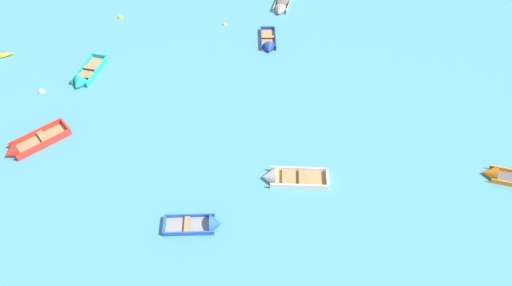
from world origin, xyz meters
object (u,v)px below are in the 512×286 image
at_px(rowboat_white_near_camera, 282,178).
at_px(rowboat_blue_cluster_outer, 205,224).
at_px(rowboat_grey_far_left, 282,4).
at_px(mooring_buoy_near_foreground, 42,92).
at_px(mooring_buoy_between_boats_left, 121,17).
at_px(rowboat_deep_blue_center, 269,45).
at_px(rowboat_turquoise_midfield_left, 84,78).
at_px(rowboat_orange_back_row_right, 502,176).
at_px(mooring_buoy_far_field, 225,24).
at_px(rowboat_red_back_row_left, 25,147).

relative_size(rowboat_white_near_camera, rowboat_blue_cluster_outer, 1.23).
distance_m(rowboat_grey_far_left, mooring_buoy_near_foreground, 21.75).
bearing_deg(mooring_buoy_between_boats_left, rowboat_grey_far_left, -6.06).
height_order(rowboat_deep_blue_center, mooring_buoy_between_boats_left, rowboat_deep_blue_center).
bearing_deg(rowboat_turquoise_midfield_left, rowboat_blue_cluster_outer, -64.05).
distance_m(rowboat_blue_cluster_outer, mooring_buoy_near_foreground, 17.53).
distance_m(rowboat_white_near_camera, rowboat_blue_cluster_outer, 5.67).
xyz_separation_m(rowboat_blue_cluster_outer, rowboat_turquoise_midfield_left, (-7.21, 14.82, 0.04)).
bearing_deg(mooring_buoy_near_foreground, rowboat_orange_back_row_right, -26.93).
height_order(rowboat_white_near_camera, rowboat_turquoise_midfield_left, rowboat_white_near_camera).
distance_m(rowboat_orange_back_row_right, mooring_buoy_far_field, 24.87).
bearing_deg(rowboat_red_back_row_left, rowboat_deep_blue_center, 21.86).
height_order(rowboat_blue_cluster_outer, rowboat_deep_blue_center, rowboat_blue_cluster_outer).
bearing_deg(rowboat_orange_back_row_right, mooring_buoy_near_foreground, 153.07).
relative_size(mooring_buoy_between_boats_left, mooring_buoy_far_field, 1.21).
height_order(rowboat_grey_far_left, rowboat_deep_blue_center, rowboat_grey_far_left).
height_order(rowboat_turquoise_midfield_left, rowboat_deep_blue_center, rowboat_turquoise_midfield_left).
bearing_deg(rowboat_deep_blue_center, rowboat_blue_cluster_outer, -115.66).
bearing_deg(rowboat_deep_blue_center, mooring_buoy_far_field, 126.61).
relative_size(rowboat_white_near_camera, mooring_buoy_near_foreground, 9.88).
distance_m(rowboat_orange_back_row_right, mooring_buoy_near_foreground, 32.62).
xyz_separation_m(rowboat_orange_back_row_right, rowboat_red_back_row_left, (-29.61, 9.05, 0.06)).
height_order(rowboat_turquoise_midfield_left, mooring_buoy_far_field, rowboat_turquoise_midfield_left).
relative_size(rowboat_orange_back_row_right, mooring_buoy_between_boats_left, 8.98).
xyz_separation_m(rowboat_grey_far_left, rowboat_turquoise_midfield_left, (-17.43, -6.61, -0.10)).
bearing_deg(rowboat_white_near_camera, rowboat_grey_far_left, 75.29).
bearing_deg(rowboat_deep_blue_center, rowboat_turquoise_midfield_left, -175.96).
height_order(rowboat_orange_back_row_right, mooring_buoy_far_field, rowboat_orange_back_row_right).
bearing_deg(mooring_buoy_near_foreground, rowboat_deep_blue_center, 5.35).
xyz_separation_m(rowboat_blue_cluster_outer, rowboat_orange_back_row_right, (18.79, -0.59, 0.00)).
bearing_deg(mooring_buoy_far_field, rowboat_turquoise_midfield_left, -156.93).
xyz_separation_m(rowboat_white_near_camera, mooring_buoy_near_foreground, (-15.48, 11.92, -0.21)).
bearing_deg(mooring_buoy_between_boats_left, rowboat_deep_blue_center, -30.82).
bearing_deg(rowboat_white_near_camera, rowboat_turquoise_midfield_left, 134.67).
bearing_deg(mooring_buoy_between_boats_left, mooring_buoy_near_foreground, -124.39).
distance_m(rowboat_white_near_camera, rowboat_orange_back_row_right, 13.90).
bearing_deg(mooring_buoy_between_boats_left, mooring_buoy_far_field, -19.14).
relative_size(rowboat_blue_cluster_outer, rowboat_red_back_row_left, 0.80).
xyz_separation_m(rowboat_white_near_camera, rowboat_deep_blue_center, (2.43, 13.59, -0.05)).
height_order(rowboat_grey_far_left, rowboat_turquoise_midfield_left, rowboat_turquoise_midfield_left).
bearing_deg(mooring_buoy_near_foreground, rowboat_grey_far_left, 19.44).
distance_m(mooring_buoy_near_foreground, mooring_buoy_between_boats_left, 10.64).
xyz_separation_m(rowboat_turquoise_midfield_left, mooring_buoy_near_foreground, (-3.08, -0.63, -0.20)).
xyz_separation_m(rowboat_blue_cluster_outer, rowboat_deep_blue_center, (7.62, 15.86, -0.01)).
distance_m(rowboat_grey_far_left, mooring_buoy_far_field, 5.79).
bearing_deg(rowboat_orange_back_row_right, rowboat_white_near_camera, 168.15).
height_order(rowboat_orange_back_row_right, mooring_buoy_between_boats_left, rowboat_orange_back_row_right).
xyz_separation_m(rowboat_grey_far_left, rowboat_orange_back_row_right, (8.57, -22.01, -0.14)).
bearing_deg(mooring_buoy_near_foreground, mooring_buoy_far_field, 20.82).
xyz_separation_m(rowboat_orange_back_row_right, mooring_buoy_near_foreground, (-29.08, 14.77, -0.17)).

